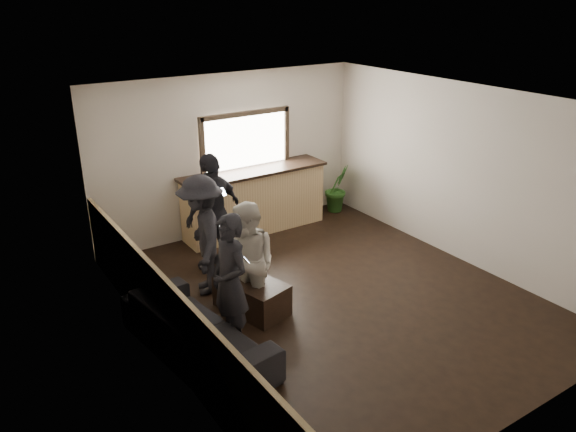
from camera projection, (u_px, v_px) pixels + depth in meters
ground at (332, 297)px, 8.00m from camera, size 5.00×6.00×0.01m
room_shell at (289, 212)px, 7.07m from camera, size 5.01×6.01×2.80m
bar_counter at (254, 197)px, 10.00m from camera, size 2.70×0.68×2.13m
sofa at (197, 330)px, 6.65m from camera, size 1.16×2.33×0.65m
coffee_table at (252, 296)px, 7.61m from camera, size 0.79×1.10×0.44m
cup_a at (240, 275)px, 7.58m from camera, size 0.15×0.15×0.10m
cup_b at (263, 278)px, 7.52m from camera, size 0.13×0.13×0.09m
potted_plant at (337, 188)px, 10.97m from camera, size 0.58×0.51×0.92m
person_a at (230, 282)px, 6.67m from camera, size 0.49×0.65×1.70m
person_b at (249, 262)px, 7.24m from camera, size 0.77×0.90×1.61m
person_c at (202, 235)px, 7.87m from camera, size 1.00×1.28×1.75m
person_d at (213, 212)px, 8.53m from camera, size 1.18×0.80×1.85m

